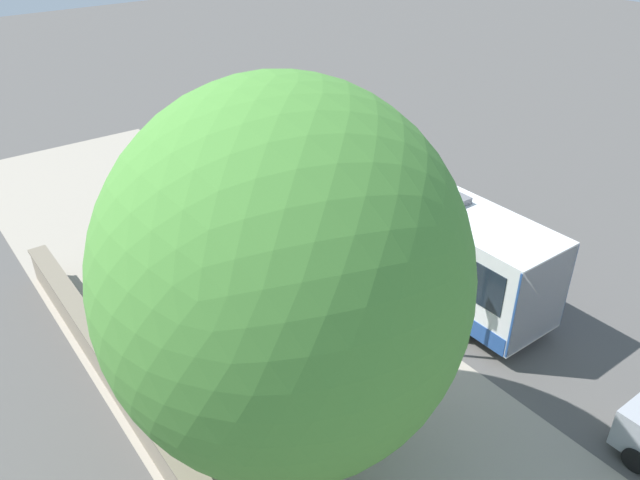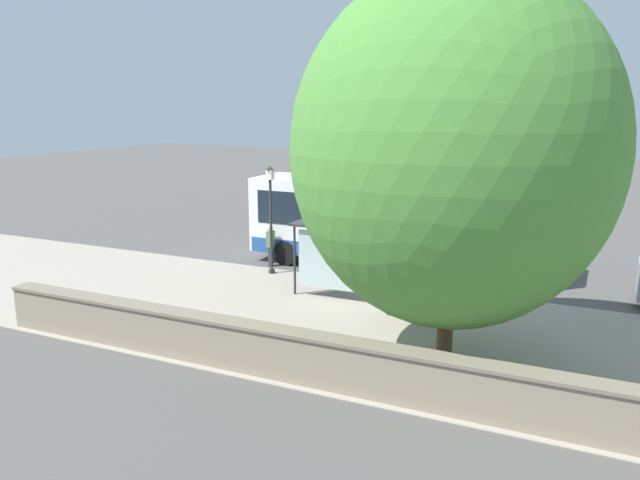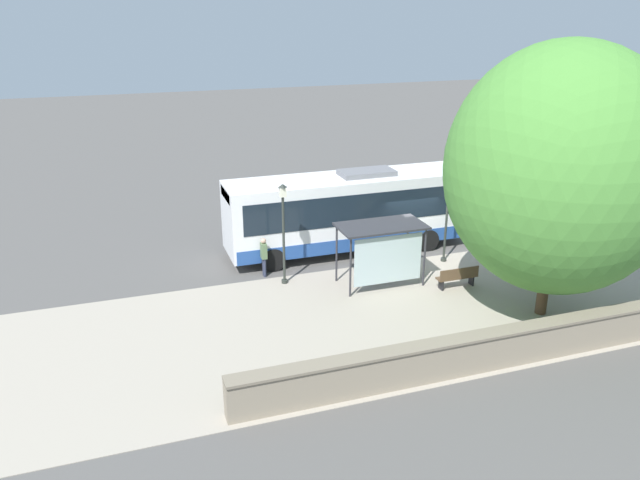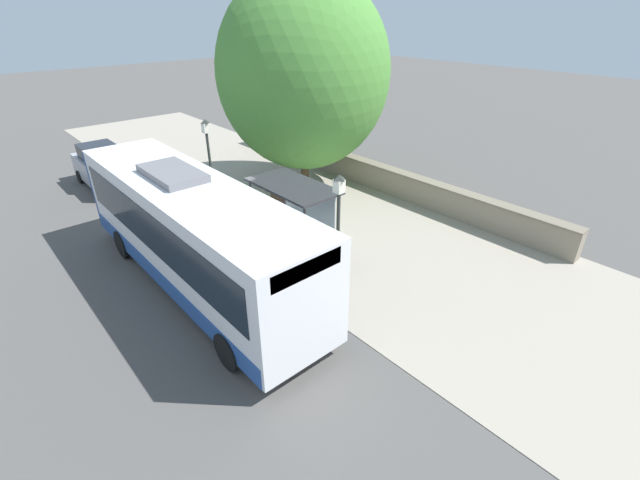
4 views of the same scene
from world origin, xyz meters
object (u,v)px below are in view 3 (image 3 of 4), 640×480
at_px(shade_tree, 560,170).
at_px(bench, 457,277).
at_px(street_lamp_far, 283,226).
at_px(street_lamp_near, 448,205).
at_px(bus, 349,210).
at_px(bus_shelter, 383,236).
at_px(parked_car_behind_bus, 561,210).
at_px(pedestrian, 264,254).

bearing_deg(shade_tree, bench, 31.43).
bearing_deg(street_lamp_far, shade_tree, -124.22).
xyz_separation_m(bench, street_lamp_near, (2.57, -0.86, 2.06)).
relative_size(bus, bus_shelter, 3.21).
relative_size(bench, parked_car_behind_bus, 0.40).
bearing_deg(street_lamp_far, bus_shelter, -111.31).
xyz_separation_m(shade_tree, parked_car_behind_bus, (7.33, -6.60, -4.31)).
height_order(bench, street_lamp_near, street_lamp_near).
xyz_separation_m(bus, pedestrian, (-1.58, 4.28, -0.92)).
distance_m(street_lamp_far, shade_tree, 10.08).
relative_size(pedestrian, street_lamp_near, 0.38).
relative_size(bench, shade_tree, 0.18).
bearing_deg(street_lamp_far, bus, -55.57).
bearing_deg(shade_tree, bus, 28.27).
distance_m(bus_shelter, bench, 3.35).
bearing_deg(street_lamp_near, parked_car_behind_bus, -75.64).
xyz_separation_m(bus, bus_shelter, (-3.93, 0.15, 0.19)).
xyz_separation_m(street_lamp_near, parked_car_behind_bus, (1.92, -7.49, -1.56)).
xyz_separation_m(street_lamp_near, shade_tree, (-5.41, -0.88, 2.74)).
xyz_separation_m(pedestrian, street_lamp_near, (-0.98, -7.69, 1.57)).
height_order(bus, bench, bus).
relative_size(bus, shade_tree, 1.15).
relative_size(bus, street_lamp_far, 2.65).
distance_m(bus, street_lamp_near, 4.31).
relative_size(bus, street_lamp_near, 2.54).
bearing_deg(shade_tree, bus_shelter, 47.62).
xyz_separation_m(street_lamp_far, shade_tree, (-5.43, -7.99, 2.85)).
bearing_deg(bus, street_lamp_far, 124.43).
bearing_deg(street_lamp_far, pedestrian, 31.14).
height_order(pedestrian, shade_tree, shade_tree).
relative_size(street_lamp_near, parked_car_behind_bus, 1.01).
xyz_separation_m(bus_shelter, parked_car_behind_bus, (3.28, -11.04, -1.09)).
bearing_deg(pedestrian, street_lamp_far, -148.86).
relative_size(street_lamp_far, parked_car_behind_bus, 0.97).
height_order(bus_shelter, street_lamp_far, street_lamp_far).
height_order(bus, pedestrian, bus).
relative_size(bus_shelter, bench, 2.01).
xyz_separation_m(bench, shade_tree, (-2.84, -1.74, 4.80)).
height_order(bench, street_lamp_far, street_lamp_far).
bearing_deg(pedestrian, parked_car_behind_bus, -86.48).
relative_size(pedestrian, shade_tree, 0.17).
relative_size(shade_tree, parked_car_behind_bus, 2.24).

